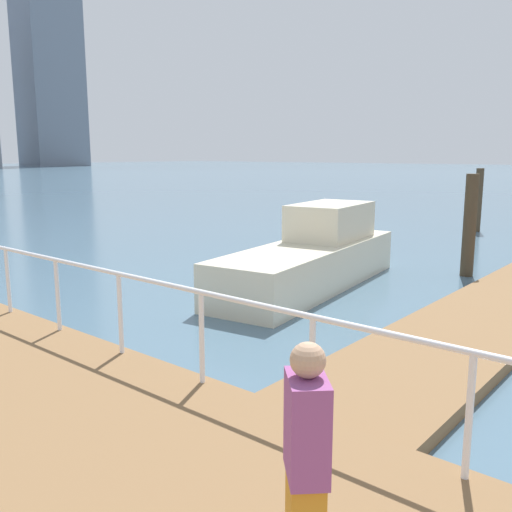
{
  "coord_description": "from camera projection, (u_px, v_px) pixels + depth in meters",
  "views": [
    {
      "loc": [
        -7.33,
        7.62,
        2.95
      ],
      "look_at": [
        -0.62,
        13.22,
        1.34
      ],
      "focal_mm": 39.12,
      "sensor_mm": 36.0,
      "label": 1
    }
  ],
  "objects": [
    {
      "name": "ground_plane",
      "position": [
        63.0,
        274.0,
        13.87
      ],
      "size": [
        300.0,
        300.0,
        0.0
      ],
      "primitive_type": "plane",
      "color": "slate"
    },
    {
      "name": "pedestrian_2",
      "position": [
        306.0,
        468.0,
        3.17
      ],
      "size": [
        0.41,
        0.41,
        1.54
      ],
      "color": "orange",
      "rests_on": "boardwalk"
    },
    {
      "name": "moored_boat_2",
      "position": [
        314.0,
        256.0,
        12.59
      ],
      "size": [
        6.3,
        2.55,
        1.79
      ],
      "color": "beige",
      "rests_on": "ground_plane"
    },
    {
      "name": "floating_dock",
      "position": [
        509.0,
        303.0,
        10.86
      ],
      "size": [
        14.79,
        2.0,
        0.18
      ],
      "primitive_type": "cube",
      "color": "olive",
      "rests_on": "ground_plane"
    },
    {
      "name": "dock_piling_3",
      "position": [
        478.0,
        200.0,
        21.25
      ],
      "size": [
        0.28,
        0.28,
        2.4
      ],
      "primitive_type": "cylinder",
      "color": "#473826",
      "rests_on": "ground_plane"
    },
    {
      "name": "dock_piling_2",
      "position": [
        470.0,
        226.0,
        13.43
      ],
      "size": [
        0.3,
        0.3,
        2.48
      ],
      "primitive_type": "cylinder",
      "color": "#473826",
      "rests_on": "ground_plane"
    },
    {
      "name": "boardwalk_railing",
      "position": [
        384.0,
        358.0,
        4.77
      ],
      "size": [
        0.06,
        28.19,
        1.08
      ],
      "color": "white",
      "rests_on": "boardwalk"
    }
  ]
}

